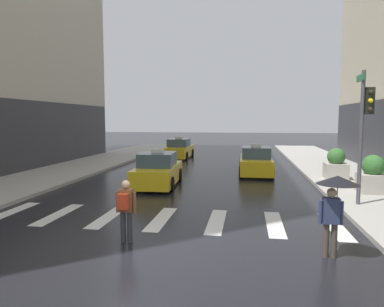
% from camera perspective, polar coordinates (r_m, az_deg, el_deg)
% --- Properties ---
extents(ground_plane, '(160.00, 160.00, 0.00)m').
position_cam_1_polar(ground_plane, '(8.96, -9.76, -15.62)').
color(ground_plane, black).
extents(crosswalk_markings, '(11.30, 2.80, 0.01)m').
position_cam_1_polar(crosswalk_markings, '(11.69, -4.99, -10.47)').
color(crosswalk_markings, silver).
rests_on(crosswalk_markings, ground).
extents(traffic_light_pole, '(0.44, 0.84, 4.80)m').
position_cam_1_polar(traffic_light_pole, '(14.00, 26.17, 5.11)').
color(traffic_light_pole, '#47474C').
rests_on(traffic_light_pole, curb_right).
extents(taxi_lead, '(2.12, 4.62, 1.80)m').
position_cam_1_polar(taxi_lead, '(17.30, -5.52, -2.80)').
color(taxi_lead, yellow).
rests_on(taxi_lead, ground).
extents(taxi_second, '(1.96, 4.55, 1.80)m').
position_cam_1_polar(taxi_second, '(21.13, 10.29, -1.36)').
color(taxi_second, yellow).
rests_on(taxi_second, ground).
extents(taxi_third, '(1.99, 4.57, 1.80)m').
position_cam_1_polar(taxi_third, '(29.49, -2.10, 0.66)').
color(taxi_third, yellow).
rests_on(taxi_third, ground).
extents(pedestrian_with_umbrella, '(0.96, 0.96, 1.94)m').
position_cam_1_polar(pedestrian_with_umbrella, '(8.79, 22.16, -6.07)').
color(pedestrian_with_umbrella, '#473D33').
rests_on(pedestrian_with_umbrella, ground).
extents(pedestrian_with_backpack, '(0.55, 0.43, 1.65)m').
position_cam_1_polar(pedestrian_with_backpack, '(9.43, -10.69, -8.38)').
color(pedestrian_with_backpack, '#333338').
rests_on(pedestrian_with_backpack, ground).
extents(planter_near_corner, '(1.10, 1.10, 1.60)m').
position_cam_1_polar(planter_near_corner, '(16.64, 27.19, -3.21)').
color(planter_near_corner, '#A8A399').
rests_on(planter_near_corner, curb_right).
extents(planter_mid_block, '(1.10, 1.10, 1.60)m').
position_cam_1_polar(planter_mid_block, '(19.81, 22.26, -1.70)').
color(planter_mid_block, '#A8A399').
rests_on(planter_mid_block, curb_right).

